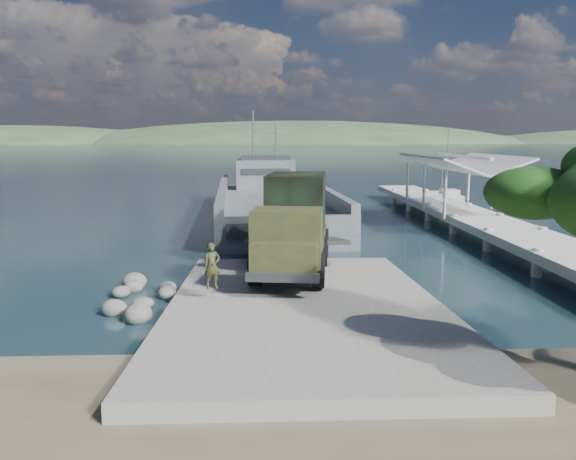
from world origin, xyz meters
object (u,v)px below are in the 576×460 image
(military_truck, at_px, (294,223))
(sailboat_far, at_px, (446,197))
(pier, at_px, (463,206))
(soldier, at_px, (212,276))
(landing_craft, at_px, (272,209))
(sailboat_near, at_px, (442,201))

(military_truck, distance_m, sailboat_far, 36.01)
(pier, bearing_deg, soldier, -130.21)
(pier, bearing_deg, sailboat_far, 75.96)
(pier, height_order, sailboat_far, sailboat_far)
(pier, distance_m, military_truck, 19.73)
(landing_craft, height_order, soldier, landing_craft)
(military_truck, bearing_deg, soldier, -116.99)
(pier, bearing_deg, landing_craft, 160.28)
(soldier, relative_size, sailboat_far, 0.23)
(landing_craft, xyz_separation_m, sailboat_near, (16.98, 9.45, -0.49))
(soldier, bearing_deg, sailboat_far, 38.36)
(pier, height_order, soldier, pier)
(landing_craft, relative_size, sailboat_far, 4.42)
(pier, relative_size, sailboat_far, 5.85)
(military_truck, height_order, sailboat_near, sailboat_near)
(sailboat_far, bearing_deg, soldier, -120.52)
(landing_craft, distance_m, soldier, 24.62)
(soldier, bearing_deg, military_truck, 33.33)
(pier, distance_m, sailboat_near, 14.82)
(sailboat_near, bearing_deg, landing_craft, -162.48)
(military_truck, xyz_separation_m, soldier, (-3.32, -4.80, -1.27))
(pier, distance_m, landing_craft, 14.85)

